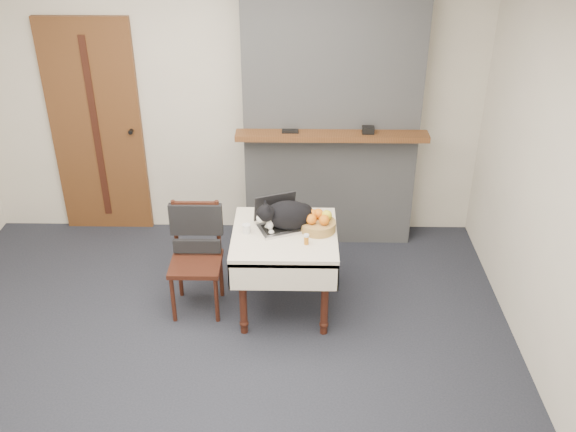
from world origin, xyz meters
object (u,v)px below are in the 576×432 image
chair (196,242)px  side_table (285,245)px  door (97,129)px  laptop (278,219)px  cat (290,215)px  fruit_basket (318,223)px  pill_bottle (306,239)px  cream_jar (246,229)px

chair → side_table: bearing=-7.2°
door → laptop: door is taller
laptop → cat: size_ratio=0.73×
side_table → cat: cat is taller
laptop → fruit_basket: 0.30m
pill_bottle → fruit_basket: fruit_basket is taller
cat → cream_jar: 0.34m
laptop → cat: bearing=-43.2°
door → chair: (1.04, -1.20, -0.44)m
cat → laptop: bearing=136.3°
pill_bottle → fruit_basket: size_ratio=0.30×
cream_jar → door: bearing=138.0°
chair → door: bearing=130.6°
side_table → pill_bottle: (0.16, -0.16, 0.15)m
door → cream_jar: door is taller
fruit_basket → chair: bearing=177.6°
side_table → cream_jar: (-0.28, -0.01, 0.15)m
cat → fruit_basket: size_ratio=2.08×
cream_jar → chair: size_ratio=0.08×
laptop → cat: (0.09, -0.03, 0.05)m
laptop → side_table: bearing=-84.3°
cat → chair: 0.76m
laptop → cream_jar: bearing=-177.1°
pill_bottle → fruit_basket: bearing=66.2°
cream_jar → fruit_basket: (0.53, 0.05, 0.03)m
fruit_basket → cream_jar: bearing=-174.2°
door → laptop: (1.67, -1.19, -0.24)m
laptop → cream_jar: size_ratio=5.77×
door → chair: 1.65m
fruit_basket → side_table: bearing=-170.1°
cream_jar → chair: chair is taller
door → cream_jar: 1.95m
door → side_table: door is taller
laptop → chair: size_ratio=0.46×
pill_bottle → chair: bearing=163.9°
cream_jar → pill_bottle: 0.47m
door → fruit_basket: (1.97, -1.24, -0.24)m
cat → pill_bottle: (0.12, -0.22, -0.07)m
side_table → cream_jar: size_ratio=11.17×
cat → chair: bearing=156.4°
laptop → cream_jar: (-0.23, -0.11, -0.02)m
cat → chair: size_ratio=0.63×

